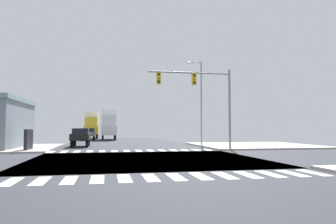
{
  "coord_description": "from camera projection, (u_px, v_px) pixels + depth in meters",
  "views": [
    {
      "loc": [
        -2.44,
        -19.52,
        1.91
      ],
      "look_at": [
        1.76,
        2.07,
        3.02
      ],
      "focal_mm": 34.01,
      "sensor_mm": 36.0,
      "label": 1
    }
  ],
  "objects": [
    {
      "name": "sedan_outer_5",
      "position": [
        81.0,
        136.0,
        32.54
      ],
      "size": [
        1.8,
        4.3,
        1.88
      ],
      "rotation": [
        0.0,
        0.0,
        3.14
      ],
      "color": "black",
      "rests_on": "ground"
    },
    {
      "name": "box_truck_inner_2",
      "position": [
        92.0,
        124.0,
        57.41
      ],
      "size": [
        2.4,
        7.2,
        4.85
      ],
      "rotation": [
        0.0,
        0.0,
        3.14
      ],
      "color": "black",
      "rests_on": "ground"
    },
    {
      "name": "street_lamp",
      "position": [
        199.0,
        96.0,
        35.8
      ],
      "size": [
        1.78,
        0.32,
        9.4
      ],
      "color": "gray",
      "rests_on": "ground"
    },
    {
      "name": "sidewalk_corner_ne",
      "position": [
        254.0,
        145.0,
        33.76
      ],
      "size": [
        12.0,
        12.0,
        0.14
      ],
      "color": "#B2ADA3",
      "rests_on": "ground"
    },
    {
      "name": "box_truck_trailing_1",
      "position": [
        109.0,
        124.0,
        52.0
      ],
      "size": [
        2.4,
        7.2,
        4.85
      ],
      "rotation": [
        0.0,
        0.0,
        3.14
      ],
      "color": "black",
      "rests_on": "ground"
    },
    {
      "name": "ground",
      "position": [
        146.0,
        159.0,
        19.51
      ],
      "size": [
        90.0,
        90.0,
        0.05
      ],
      "color": "#303339"
    },
    {
      "name": "crosswalk_far",
      "position": [
        133.0,
        151.0,
        26.62
      ],
      "size": [
        13.5,
        2.0,
        0.01
      ],
      "color": "white",
      "rests_on": "ground"
    },
    {
      "name": "crosswalk_near",
      "position": [
        163.0,
        177.0,
        12.31
      ],
      "size": [
        13.5,
        2.0,
        0.01
      ],
      "color": "white",
      "rests_on": "ground"
    },
    {
      "name": "sedan_crossing_1",
      "position": [
        89.0,
        133.0,
        49.04
      ],
      "size": [
        1.8,
        4.3,
        1.88
      ],
      "rotation": [
        0.0,
        0.0,
        3.14
      ],
      "color": "black",
      "rests_on": "ground"
    },
    {
      "name": "traffic_signal_mast",
      "position": [
        200.0,
        89.0,
        27.48
      ],
      "size": [
        7.31,
        0.55,
        7.07
      ],
      "color": "gray",
      "rests_on": "ground"
    }
  ]
}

